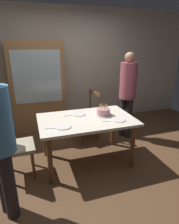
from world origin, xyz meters
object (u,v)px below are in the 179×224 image
dining_table (86,124)px  plate_near_celebrant (63,127)px  plate_far_side (78,114)px  chair_spindle_back (87,117)px  china_cabinet (38,87)px  person_guest (128,91)px  chair_upholstered (11,143)px  birthday_cake (103,112)px  plate_near_guest (118,120)px

dining_table → plate_near_celebrant: plate_near_celebrant is taller
plate_near_celebrant → plate_far_side: (0.33, 0.42, 0.00)m
plate_far_side → chair_spindle_back: bearing=60.4°
plate_far_side → china_cabinet: china_cabinet is taller
person_guest → chair_upholstered: bearing=-163.0°
chair_spindle_back → person_guest: 0.94m
birthday_cake → china_cabinet: (-0.90, 1.51, 0.15)m
chair_spindle_back → chair_upholstered: size_ratio=1.00×
chair_upholstered → person_guest: person_guest is taller
plate_near_guest → person_guest: 1.04m
plate_near_guest → person_guest: size_ratio=0.13×
chair_upholstered → person_guest: bearing=17.0°
dining_table → plate_near_guest: size_ratio=6.58×
birthday_cake → chair_spindle_back: size_ratio=0.29×
person_guest → china_cabinet: (-1.63, 0.94, -0.01)m
plate_near_guest → birthday_cake: bearing=117.9°
dining_table → plate_far_side: bearing=109.2°
chair_spindle_back → plate_far_side: bearing=-119.6°
dining_table → chair_spindle_back: size_ratio=1.52×
plate_near_celebrant → chair_spindle_back: 1.23m
plate_far_side → plate_near_guest: size_ratio=1.00×
chair_spindle_back → chair_upholstered: bearing=-149.0°
plate_far_side → dining_table: bearing=-70.8°
plate_near_guest → person_guest: (0.59, 0.83, 0.21)m
plate_near_celebrant → chair_spindle_back: bearing=56.7°
plate_far_side → person_guest: bearing=20.5°
china_cabinet → chair_spindle_back: bearing=-41.8°
birthday_cake → person_guest: (0.73, 0.57, 0.16)m
chair_spindle_back → person_guest: bearing=-12.3°
birthday_cake → person_guest: person_guest is taller
birthday_cake → plate_near_celebrant: 0.74m
plate_far_side → person_guest: 1.19m
dining_table → person_guest: 1.24m
chair_spindle_back → person_guest: person_guest is taller
birthday_cake → plate_near_celebrant: bearing=-159.7°
plate_near_celebrant → chair_spindle_back: chair_spindle_back is taller
dining_table → chair_upholstered: chair_upholstered is taller
birthday_cake → plate_near_celebrant: size_ratio=1.27×
dining_table → plate_near_celebrant: (-0.40, -0.21, 0.10)m
chair_upholstered → plate_near_guest: bearing=-6.4°
dining_table → birthday_cake: size_ratio=5.17×
birthday_cake → chair_upholstered: 1.44m
chair_spindle_back → chair_upholstered: same height
birthday_cake → person_guest: 0.94m
dining_table → person_guest: size_ratio=0.86×
chair_upholstered → person_guest: (2.14, 0.65, 0.43)m
dining_table → birthday_cake: (0.30, 0.05, 0.15)m
chair_spindle_back → plate_near_celebrant: bearing=-123.3°
plate_far_side → birthday_cake: bearing=-23.2°
dining_table → chair_upholstered: bearing=-178.3°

